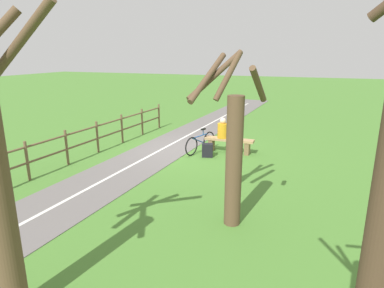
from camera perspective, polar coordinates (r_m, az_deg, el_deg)
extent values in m
plane|color=#477A2D|center=(12.09, -1.01, -0.98)|extent=(80.00, 80.00, 0.00)
cube|color=#66605E|center=(9.26, -16.35, -6.81)|extent=(4.22, 36.06, 0.02)
cube|color=silver|center=(9.26, -16.35, -6.76)|extent=(2.03, 31.95, 0.00)
cube|color=#A88456|center=(11.71, 6.39, 0.75)|extent=(1.72, 0.37, 0.08)
cube|color=brown|center=(11.65, 9.43, -0.74)|extent=(0.16, 0.33, 0.43)
cube|color=brown|center=(11.94, 3.35, -0.16)|extent=(0.16, 0.33, 0.43)
cylinder|color=orange|center=(11.69, 5.29, 2.28)|extent=(0.37, 0.37, 0.52)
sphere|color=beige|center=(11.62, 5.33, 3.98)|extent=(0.21, 0.21, 0.21)
torus|color=black|center=(11.31, -0.09, -0.42)|extent=(0.24, 0.64, 0.65)
torus|color=black|center=(12.10, 2.93, 0.62)|extent=(0.24, 0.64, 0.65)
cylinder|color=#1E51A3|center=(11.64, 1.48, 1.43)|extent=(0.30, 0.84, 0.04)
cylinder|color=#1E51A3|center=(11.55, 1.01, 0.62)|extent=(0.23, 0.61, 0.31)
cylinder|color=#1E51A3|center=(11.73, 1.93, 2.04)|extent=(0.03, 0.03, 0.20)
cube|color=black|center=(11.71, 1.94, 2.57)|extent=(0.14, 0.21, 0.05)
cube|color=black|center=(11.23, 2.66, -1.08)|extent=(0.41, 0.32, 0.46)
cube|color=black|center=(11.38, 2.70, -1.21)|extent=(0.25, 0.10, 0.21)
cylinder|color=brown|center=(15.62, -5.68, 4.80)|extent=(0.08, 0.08, 1.11)
cylinder|color=brown|center=(14.40, -8.54, 3.79)|extent=(0.08, 0.08, 1.11)
cylinder|color=brown|center=(13.22, -11.91, 2.59)|extent=(0.08, 0.08, 1.11)
cylinder|color=brown|center=(12.10, -15.90, 1.16)|extent=(0.08, 0.08, 1.11)
cylinder|color=brown|center=(11.07, -20.68, -0.57)|extent=(0.08, 0.08, 1.11)
cylinder|color=brown|center=(10.13, -26.38, -2.62)|extent=(0.08, 0.08, 1.11)
cylinder|color=brown|center=(10.97, -20.87, 1.39)|extent=(0.79, 11.64, 0.06)
cylinder|color=brown|center=(11.08, -20.65, -0.84)|extent=(0.79, 11.64, 0.06)
cylinder|color=brown|center=(6.60, 7.18, -3.19)|extent=(0.33, 0.33, 2.64)
cylinder|color=brown|center=(6.49, 6.13, 11.41)|extent=(0.49, 0.58, 0.92)
cylinder|color=brown|center=(6.17, 11.30, 9.91)|extent=(0.22, 0.90, 0.72)
cylinder|color=brown|center=(6.78, 4.05, 11.74)|extent=(0.89, 1.16, 0.98)
cylinder|color=brown|center=(6.57, 2.71, 11.38)|extent=(0.41, 1.30, 0.92)
cylinder|color=brown|center=(4.83, -30.04, -9.57)|extent=(0.35, 0.35, 3.08)
cylinder|color=brown|center=(4.87, -27.78, 14.73)|extent=(1.30, 0.16, 1.13)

